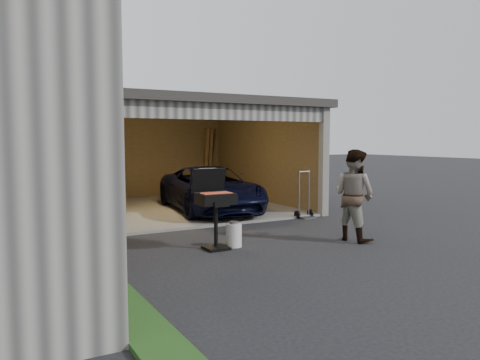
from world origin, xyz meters
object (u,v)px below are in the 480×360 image
object	(u,v)px
minivan	(210,191)
bbq_grill	(215,202)
woman	(89,209)
propane_tank	(234,235)
man	(354,195)
plywood_panel	(78,235)
hand_truck	(305,209)

from	to	relation	value
minivan	bbq_grill	xyz separation A→B (m)	(-1.68, -3.68, 0.26)
woman	propane_tank	world-z (taller)	woman
man	plywood_panel	world-z (taller)	man
woman	bbq_grill	xyz separation A→B (m)	(2.04, -0.49, 0.04)
man	plywood_panel	size ratio (longest dim) A/B	1.66
minivan	man	world-z (taller)	man
minivan	bbq_grill	distance (m)	4.05
hand_truck	man	bearing A→B (deg)	-112.65
man	propane_tank	xyz separation A→B (m)	(-2.25, 0.63, -0.66)
woman	plywood_panel	world-z (taller)	woman
minivan	bbq_grill	size ratio (longest dim) A/B	2.94
bbq_grill	hand_truck	xyz separation A→B (m)	(3.35, 1.82, -0.61)
minivan	propane_tank	xyz separation A→B (m)	(-1.31, -3.70, -0.37)
bbq_grill	plywood_panel	distance (m)	2.37
minivan	hand_truck	world-z (taller)	hand_truck
minivan	man	bearing A→B (deg)	-70.20
woman	hand_truck	bearing A→B (deg)	115.88
minivan	plywood_panel	distance (m)	5.58
bbq_grill	plywood_panel	world-z (taller)	bbq_grill
minivan	hand_truck	distance (m)	2.53
bbq_grill	hand_truck	distance (m)	3.86
bbq_grill	propane_tank	xyz separation A→B (m)	(0.37, -0.02, -0.63)
plywood_panel	man	bearing A→B (deg)	-5.24
minivan	man	size ratio (longest dim) A/B	2.39
man	hand_truck	size ratio (longest dim) A/B	1.49
woman	bbq_grill	world-z (taller)	woman
woman	hand_truck	distance (m)	5.58
woman	man	size ratio (longest dim) A/B	0.92
minivan	man	distance (m)	4.44
plywood_panel	woman	bearing A→B (deg)	66.36
man	bbq_grill	world-z (taller)	man
propane_tank	plywood_panel	xyz separation A→B (m)	(-2.70, -0.17, 0.31)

